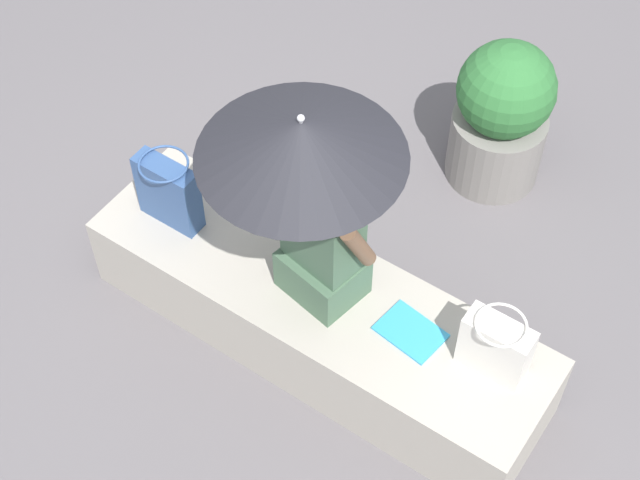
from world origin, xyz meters
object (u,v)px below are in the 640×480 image
(person_seated, at_px, (323,233))
(tote_bag_canvas, at_px, (168,191))
(magazine, at_px, (411,332))
(planter_near, at_px, (502,115))
(parasol, at_px, (301,139))
(handbag_black, at_px, (496,346))

(person_seated, bearing_deg, tote_bag_canvas, 4.52)
(magazine, distance_m, planter_near, 1.45)
(person_seated, relative_size, parasol, 0.84)
(planter_near, bearing_deg, magazine, 102.14)
(parasol, xyz_separation_m, tote_bag_canvas, (0.75, 0.02, -0.76))
(person_seated, relative_size, tote_bag_canvas, 2.38)
(handbag_black, height_order, tote_bag_canvas, tote_bag_canvas)
(handbag_black, relative_size, magazine, 1.13)
(parasol, xyz_separation_m, planter_near, (-0.22, -1.48, -0.95))
(person_seated, height_order, planter_near, person_seated)
(handbag_black, distance_m, planter_near, 1.53)
(person_seated, distance_m, handbag_black, 0.85)
(person_seated, bearing_deg, magazine, -178.01)
(person_seated, height_order, magazine, person_seated)
(person_seated, distance_m, tote_bag_canvas, 0.84)
(magazine, bearing_deg, handbag_black, -164.46)
(person_seated, bearing_deg, handbag_black, -175.46)
(planter_near, bearing_deg, person_seated, 84.14)
(magazine, bearing_deg, planter_near, -69.98)
(parasol, bearing_deg, magazine, -173.35)
(parasol, relative_size, handbag_black, 3.38)
(tote_bag_canvas, relative_size, planter_near, 0.44)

